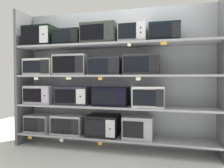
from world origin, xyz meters
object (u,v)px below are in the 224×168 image
at_px(microwave_3, 138,127).
at_px(microwave_4, 41,94).
at_px(microwave_8, 42,67).
at_px(microwave_0, 40,123).
at_px(microwave_16, 164,33).
at_px(microwave_10, 106,67).
at_px(microwave_12, 41,37).
at_px(microwave_6, 111,96).
at_px(microwave_13, 69,38).
at_px(microwave_7, 149,97).
at_px(microwave_9, 72,65).
at_px(microwave_5, 74,95).
at_px(microwave_2, 103,125).
at_px(microwave_1, 69,124).
at_px(microwave_14, 100,35).
at_px(microwave_15, 133,33).
at_px(microwave_11, 141,65).

relative_size(microwave_3, microwave_4, 0.92).
relative_size(microwave_3, microwave_8, 0.87).
distance_m(microwave_0, microwave_16, 2.55).
distance_m(microwave_10, microwave_12, 1.26).
xyz_separation_m(microwave_6, microwave_10, (-0.08, -0.00, 0.47)).
distance_m(microwave_8, microwave_16, 2.11).
bearing_deg(microwave_12, microwave_13, 0.01).
relative_size(microwave_3, microwave_7, 0.96).
bearing_deg(microwave_0, microwave_12, 0.07).
height_order(microwave_9, microwave_13, microwave_13).
bearing_deg(microwave_5, microwave_8, 180.00).
bearing_deg(microwave_4, microwave_2, -0.01).
bearing_deg(microwave_1, microwave_5, 0.18).
distance_m(microwave_2, microwave_10, 0.94).
xyz_separation_m(microwave_0, microwave_14, (1.11, 0.00, 1.47)).
relative_size(microwave_0, microwave_16, 0.96).
relative_size(microwave_8, microwave_16, 1.17).
xyz_separation_m(microwave_3, microwave_16, (0.38, -0.00, 1.43)).
relative_size(microwave_13, microwave_15, 1.07).
distance_m(microwave_3, microwave_7, 0.50).
relative_size(microwave_7, microwave_14, 0.83).
relative_size(microwave_1, microwave_8, 1.00).
relative_size(microwave_2, microwave_4, 1.01).
xyz_separation_m(microwave_8, microwave_12, (-0.00, -0.00, 0.52)).
distance_m(microwave_3, microwave_9, 1.46).
distance_m(microwave_4, microwave_9, 0.77).
xyz_separation_m(microwave_12, microwave_14, (1.06, 0.00, -0.01)).
relative_size(microwave_5, microwave_6, 1.01).
height_order(microwave_0, microwave_9, microwave_9).
relative_size(microwave_2, microwave_11, 0.92).
xyz_separation_m(microwave_9, microwave_16, (1.48, 0.00, 0.46)).
xyz_separation_m(microwave_12, microwave_13, (0.52, 0.00, -0.04)).
xyz_separation_m(microwave_1, microwave_14, (0.55, 0.00, 1.47)).
relative_size(microwave_7, microwave_10, 0.92).
distance_m(microwave_15, microwave_16, 0.47).
bearing_deg(microwave_10, microwave_15, 0.04).
bearing_deg(microwave_12, microwave_16, 0.01).
distance_m(microwave_1, microwave_2, 0.60).
distance_m(microwave_1, microwave_8, 1.09).
xyz_separation_m(microwave_0, microwave_10, (1.20, -0.00, 0.96)).
xyz_separation_m(microwave_8, microwave_14, (1.06, -0.00, 0.51)).
xyz_separation_m(microwave_10, microwave_12, (-1.15, 0.00, 0.52)).
bearing_deg(microwave_7, microwave_3, 179.94).
relative_size(microwave_2, microwave_9, 0.90).
distance_m(microwave_3, microwave_11, 0.96).
xyz_separation_m(microwave_5, microwave_16, (1.46, 0.00, 0.96)).
bearing_deg(microwave_10, microwave_4, 179.98).
bearing_deg(microwave_12, microwave_15, 0.01).
height_order(microwave_3, microwave_6, microwave_6).
relative_size(microwave_5, microwave_8, 1.07).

